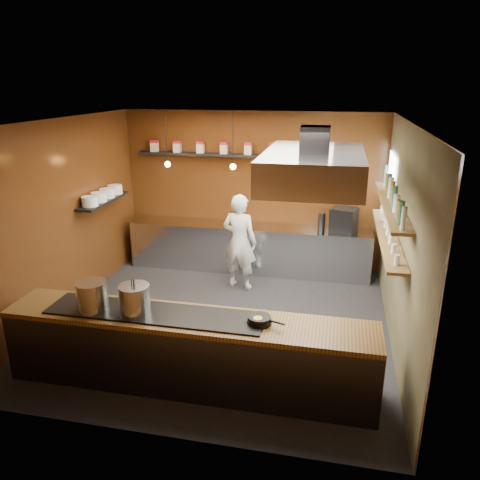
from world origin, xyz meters
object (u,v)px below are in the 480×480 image
(espresso_machine, at_px, (344,220))
(chef, at_px, (240,242))
(stockpot_small, at_px, (135,299))
(stockpot_large, at_px, (92,296))
(extractor_hood, at_px, (314,167))

(espresso_machine, bearing_deg, chef, -135.71)
(stockpot_small, relative_size, chef, 0.21)
(stockpot_small, distance_m, chef, 3.06)
(stockpot_large, bearing_deg, stockpot_small, 4.92)
(stockpot_large, bearing_deg, chef, 69.54)
(stockpot_large, height_order, espresso_machine, espresso_machine)
(chef, bearing_deg, stockpot_small, 89.77)
(stockpot_large, distance_m, stockpot_small, 0.52)
(extractor_hood, relative_size, stockpot_large, 5.48)
(stockpot_small, xyz_separation_m, espresso_machine, (2.37, 3.86, 0.00))
(stockpot_large, xyz_separation_m, espresso_machine, (2.89, 3.91, -0.00))
(extractor_hood, bearing_deg, espresso_machine, 80.07)
(extractor_hood, relative_size, stockpot_small, 5.50)
(stockpot_small, bearing_deg, espresso_machine, 58.42)
(extractor_hood, distance_m, espresso_machine, 2.99)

